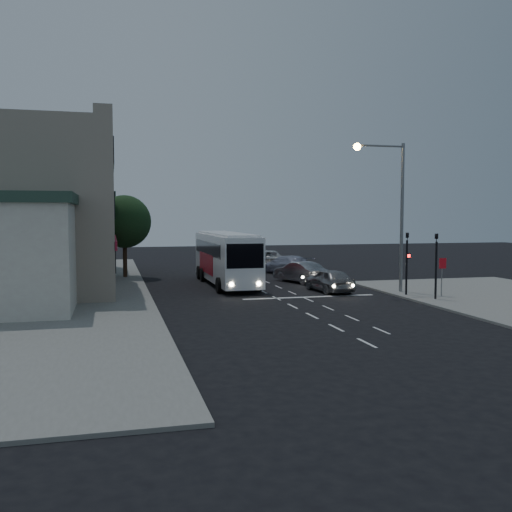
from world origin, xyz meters
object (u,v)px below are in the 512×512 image
object	(u,v)px
traffic_signal_side	(436,258)
regulatory_sign	(442,271)
car_sedan_c	(268,259)
street_tree	(124,219)
traffic_signal_main	(407,256)
tour_bus	(226,257)
car_suv	(329,280)
streetlight	(392,200)
car_sedan_b	(287,265)
car_sedan_a	(300,272)

from	to	relation	value
traffic_signal_side	regulatory_sign	size ratio (longest dim) A/B	1.86
traffic_signal_side	regulatory_sign	xyz separation A→B (m)	(1.00, 0.96, -0.82)
car_sedan_c	street_tree	xyz separation A→B (m)	(-12.80, -5.51, 3.67)
traffic_signal_main	regulatory_sign	bearing A→B (deg)	-30.84
tour_bus	traffic_signal_main	xyz separation A→B (m)	(9.17, -8.30, 0.48)
car_suv	tour_bus	bearing A→B (deg)	-48.48
regulatory_sign	streetlight	size ratio (longest dim) A/B	0.24
car_suv	car_sedan_c	world-z (taller)	car_sedan_c
street_tree	traffic_signal_main	bearing A→B (deg)	-42.03
traffic_signal_side	streetlight	bearing A→B (deg)	105.70
car_sedan_c	tour_bus	bearing A→B (deg)	70.78
car_sedan_c	regulatory_sign	bearing A→B (deg)	111.80
traffic_signal_main	regulatory_sign	size ratio (longest dim) A/B	1.86
car_sedan_c	car_sedan_b	bearing A→B (deg)	99.51
tour_bus	car_suv	bearing A→B (deg)	-43.83
car_sedan_c	traffic_signal_main	size ratio (longest dim) A/B	1.45
tour_bus	traffic_signal_side	bearing A→B (deg)	-46.35
car_suv	car_sedan_a	world-z (taller)	car_sedan_a
car_sedan_a	tour_bus	bearing A→B (deg)	-17.30
car_sedan_b	traffic_signal_side	world-z (taller)	traffic_signal_side
traffic_signal_main	streetlight	size ratio (longest dim) A/B	0.46
tour_bus	car_sedan_b	size ratio (longest dim) A/B	2.19
tour_bus	car_sedan_a	world-z (taller)	tour_bus
car_sedan_c	streetlight	distance (m)	19.18
traffic_signal_main	regulatory_sign	distance (m)	2.14
tour_bus	traffic_signal_main	bearing A→B (deg)	-42.34
car_sedan_a	street_tree	size ratio (longest dim) A/B	0.73
tour_bus	car_sedan_a	size ratio (longest dim) A/B	2.59
streetlight	traffic_signal_side	bearing A→B (deg)	-74.30
car_sedan_b	streetlight	size ratio (longest dim) A/B	0.59
car_sedan_b	street_tree	bearing A→B (deg)	-16.09
traffic_signal_side	tour_bus	bearing A→B (deg)	133.84
car_suv	car_sedan_b	world-z (taller)	car_sedan_b
traffic_signal_main	traffic_signal_side	size ratio (longest dim) A/B	1.00
traffic_signal_main	streetlight	bearing A→B (deg)	100.20
streetlight	tour_bus	bearing A→B (deg)	142.35
car_suv	street_tree	world-z (taller)	street_tree
car_suv	car_sedan_a	bearing A→B (deg)	-93.08
tour_bus	regulatory_sign	distance (m)	14.31
regulatory_sign	street_tree	size ratio (longest dim) A/B	0.35
car_suv	street_tree	size ratio (longest dim) A/B	0.70
car_sedan_b	car_sedan_a	bearing A→B (deg)	66.40
car_sedan_a	traffic_signal_main	size ratio (longest dim) A/B	1.10
car_suv	regulatory_sign	world-z (taller)	regulatory_sign
car_sedan_b	traffic_signal_main	size ratio (longest dim) A/B	1.30
tour_bus	car_suv	xyz separation A→B (m)	(5.53, -5.27, -1.21)
traffic_signal_side	street_tree	world-z (taller)	street_tree
tour_bus	regulatory_sign	world-z (taller)	tour_bus
street_tree	tour_bus	bearing A→B (deg)	-41.86
car_sedan_b	street_tree	size ratio (longest dim) A/B	0.86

